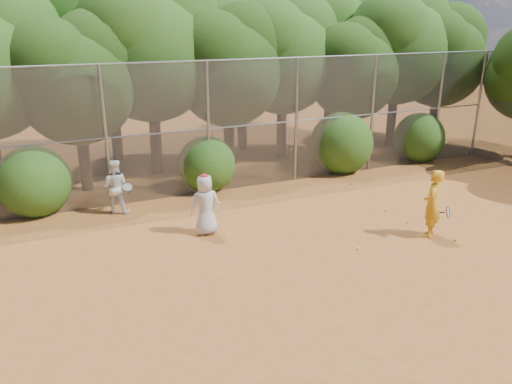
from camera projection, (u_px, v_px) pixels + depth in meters
name	position (u px, v px, depth m)	size (l,w,h in m)	color
ground	(344.00, 268.00, 10.89)	(80.00, 80.00, 0.00)	#A25924
fence_back	(236.00, 125.00, 15.33)	(20.05, 0.09, 4.03)	gray
tree_2	(76.00, 74.00, 14.74)	(3.99, 3.47, 5.47)	black
tree_3	(151.00, 43.00, 16.31)	(4.89, 4.26, 6.70)	black
tree_4	(229.00, 62.00, 16.96)	(4.19, 3.64, 5.73)	black
tree_5	(284.00, 50.00, 18.52)	(4.51, 3.92, 6.17)	black
tree_6	(354.00, 65.00, 18.81)	(3.86, 3.36, 5.29)	black
tree_7	(399.00, 41.00, 20.03)	(4.77, 4.14, 6.53)	black
tree_8	(441.00, 52.00, 20.69)	(4.25, 3.70, 5.82)	black
tree_10	(108.00, 34.00, 17.74)	(5.15, 4.48, 7.06)	black
tree_11	(242.00, 45.00, 19.48)	(4.64, 4.03, 6.35)	black
tree_12	(333.00, 34.00, 21.62)	(5.02, 4.37, 6.88)	black
bush_0	(33.00, 178.00, 13.67)	(2.00, 2.00, 2.00)	#244E13
bush_1	(207.00, 162.00, 15.63)	(1.80, 1.80, 1.80)	#244E13
bush_2	(342.00, 140.00, 17.50)	(2.20, 2.20, 2.20)	#244E13
bush_3	(419.00, 135.00, 18.90)	(1.90, 1.90, 1.90)	#244E13
player_yellow	(432.00, 204.00, 12.21)	(0.88, 0.71, 1.71)	gold
player_teen	(205.00, 204.00, 12.38)	(0.78, 0.53, 1.57)	silver
player_white	(115.00, 186.00, 13.75)	(0.92, 0.85, 1.53)	white
ball_0	(386.00, 210.00, 14.04)	(0.07, 0.07, 0.07)	#CBDF28
ball_1	(408.00, 222.00, 13.24)	(0.07, 0.07, 0.07)	#CBDF28
ball_2	(426.00, 232.00, 12.60)	(0.07, 0.07, 0.07)	#CBDF28
ball_3	(456.00, 240.00, 12.17)	(0.07, 0.07, 0.07)	#CBDF28
ball_4	(358.00, 249.00, 11.71)	(0.07, 0.07, 0.07)	#CBDF28
ball_5	(352.00, 184.00, 16.29)	(0.07, 0.07, 0.07)	#CBDF28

